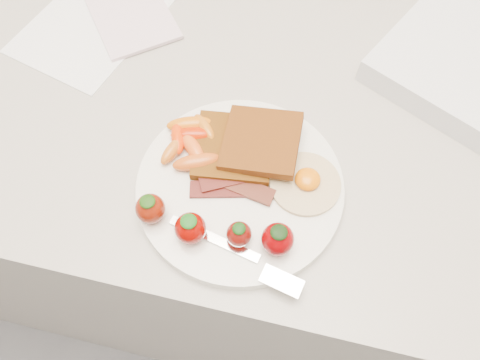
# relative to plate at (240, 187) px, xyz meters

# --- Properties ---
(counter) EXTENTS (2.00, 0.60, 0.90)m
(counter) POSITION_rel_plate_xyz_m (-0.02, 0.14, -0.46)
(counter) COLOR gray
(counter) RESTS_ON ground
(plate) EXTENTS (0.27, 0.27, 0.02)m
(plate) POSITION_rel_plate_xyz_m (0.00, 0.00, 0.00)
(plate) COLOR white
(plate) RESTS_ON counter
(toast_lower) EXTENTS (0.11, 0.11, 0.01)m
(toast_lower) POSITION_rel_plate_xyz_m (-0.02, 0.05, 0.02)
(toast_lower) COLOR #4A2A07
(toast_lower) RESTS_ON plate
(toast_upper) EXTENTS (0.10, 0.10, 0.02)m
(toast_upper) POSITION_rel_plate_xyz_m (0.02, 0.06, 0.03)
(toast_upper) COLOR black
(toast_upper) RESTS_ON toast_lower
(fried_egg) EXTENTS (0.12, 0.12, 0.02)m
(fried_egg) POSITION_rel_plate_xyz_m (0.08, 0.02, 0.01)
(fried_egg) COLOR beige
(fried_egg) RESTS_ON plate
(bacon_strips) EXTENTS (0.11, 0.07, 0.01)m
(bacon_strips) POSITION_rel_plate_xyz_m (-0.01, -0.00, 0.01)
(bacon_strips) COLOR #330605
(bacon_strips) RESTS_ON plate
(baby_carrots) EXTENTS (0.09, 0.10, 0.02)m
(baby_carrots) POSITION_rel_plate_xyz_m (-0.08, 0.04, 0.02)
(baby_carrots) COLOR #B92000
(baby_carrots) RESTS_ON plate
(strawberries) EXTENTS (0.20, 0.05, 0.05)m
(strawberries) POSITION_rel_plate_xyz_m (-0.01, -0.07, 0.03)
(strawberries) COLOR #681305
(strawberries) RESTS_ON plate
(fork) EXTENTS (0.18, 0.07, 0.00)m
(fork) POSITION_rel_plate_xyz_m (0.03, -0.10, 0.01)
(fork) COLOR white
(fork) RESTS_ON plate
(paper_sheet) EXTENTS (0.24, 0.28, 0.00)m
(paper_sheet) POSITION_rel_plate_xyz_m (-0.30, 0.24, -0.01)
(paper_sheet) COLOR white
(paper_sheet) RESTS_ON counter
(notepad) EXTENTS (0.20, 0.21, 0.01)m
(notepad) POSITION_rel_plate_xyz_m (-0.25, 0.27, -0.00)
(notepad) COLOR beige
(notepad) RESTS_ON paper_sheet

